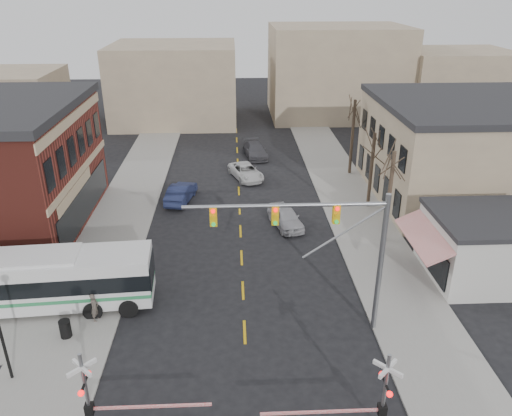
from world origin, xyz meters
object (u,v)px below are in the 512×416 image
at_px(transit_bus, 35,280).
at_px(car_b, 181,193).
at_px(rr_crossing_west, 97,393).
at_px(traffic_signal_mast, 329,237).
at_px(pedestrian_near, 95,307).
at_px(car_c, 246,172).
at_px(car_d, 255,150).
at_px(trash_bin, 65,329).
at_px(car_a, 286,217).
at_px(pedestrian_far, 90,271).
at_px(rr_crossing_east, 374,394).

bearing_deg(transit_bus, car_b, 65.91).
bearing_deg(rr_crossing_west, traffic_signal_mast, 30.12).
bearing_deg(traffic_signal_mast, pedestrian_near, 174.07).
bearing_deg(car_c, traffic_signal_mast, -100.94).
xyz_separation_m(rr_crossing_west, car_d, (8.13, 35.70, -1.23)).
distance_m(transit_bus, trash_bin, 3.84).
height_order(car_a, pedestrian_far, pedestrian_far).
distance_m(rr_crossing_west, car_a, 21.23).
xyz_separation_m(traffic_signal_mast, trash_bin, (-13.77, -0.06, -5.13)).
bearing_deg(pedestrian_far, rr_crossing_west, -140.10).
height_order(trash_bin, car_d, car_d).
xyz_separation_m(car_c, car_d, (1.18, 6.46, 0.06)).
bearing_deg(car_a, transit_bus, -161.33).
relative_size(car_a, car_d, 0.88).
distance_m(rr_crossing_east, car_d, 36.48).
bearing_deg(rr_crossing_east, rr_crossing_west, 176.86).
relative_size(car_d, pedestrian_near, 3.02).
relative_size(car_b, car_d, 0.94).
relative_size(car_c, pedestrian_near, 2.90).
height_order(trash_bin, pedestrian_far, pedestrian_far).
distance_m(rr_crossing_west, trash_bin, 6.99).
xyz_separation_m(trash_bin, pedestrian_far, (-0.02, 5.33, 0.29)).
distance_m(trash_bin, car_c, 25.37).
xyz_separation_m(car_a, car_d, (-1.59, 16.86, -0.03)).
bearing_deg(pedestrian_near, pedestrian_far, 28.59).
bearing_deg(car_d, transit_bus, -126.06).
distance_m(transit_bus, traffic_signal_mast, 16.76).
xyz_separation_m(car_d, pedestrian_near, (-10.17, -28.31, 0.22)).
height_order(rr_crossing_east, pedestrian_far, rr_crossing_east).
distance_m(pedestrian_near, pedestrian_far, 4.17).
relative_size(traffic_signal_mast, car_c, 2.08).
relative_size(transit_bus, rr_crossing_west, 2.37).
bearing_deg(pedestrian_near, car_d, -8.88).
relative_size(rr_crossing_east, pedestrian_near, 3.33).
bearing_deg(car_a, rr_crossing_west, -131.85).
bearing_deg(transit_bus, car_a, 33.22).
distance_m(car_a, car_b, 9.97).
xyz_separation_m(traffic_signal_mast, car_d, (-2.35, 29.61, -5.01)).
distance_m(traffic_signal_mast, car_b, 20.81).
distance_m(traffic_signal_mast, pedestrian_near, 13.46).
relative_size(rr_crossing_west, pedestrian_near, 3.33).
height_order(rr_crossing_west, car_c, rr_crossing_west).
bearing_deg(traffic_signal_mast, car_d, 94.54).
bearing_deg(car_a, pedestrian_far, -164.68).
relative_size(traffic_signal_mast, rr_crossing_west, 1.81).
distance_m(trash_bin, pedestrian_far, 5.34).
bearing_deg(rr_crossing_east, pedestrian_far, 140.74).
bearing_deg(car_d, pedestrian_near, -118.76).
xyz_separation_m(trash_bin, car_d, (11.42, 29.67, 0.12)).
distance_m(transit_bus, car_d, 30.22).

